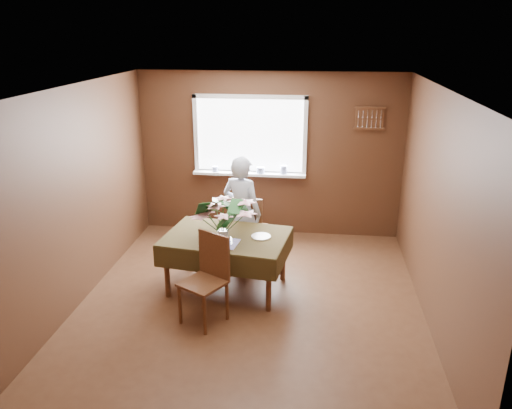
# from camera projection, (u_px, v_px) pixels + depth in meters

# --- Properties ---
(floor) EXTENTS (4.50, 4.50, 0.00)m
(floor) POSITION_uv_depth(u_px,v_px,m) (250.00, 303.00, 5.91)
(floor) COLOR #4D2C1A
(floor) RESTS_ON ground
(ceiling) EXTENTS (4.50, 4.50, 0.00)m
(ceiling) POSITION_uv_depth(u_px,v_px,m) (249.00, 88.00, 5.08)
(ceiling) COLOR white
(ceiling) RESTS_ON wall_back
(wall_back) EXTENTS (4.00, 0.00, 4.00)m
(wall_back) POSITION_uv_depth(u_px,v_px,m) (270.00, 155.00, 7.60)
(wall_back) COLOR brown
(wall_back) RESTS_ON floor
(wall_front) EXTENTS (4.00, 0.00, 4.00)m
(wall_front) POSITION_uv_depth(u_px,v_px,m) (206.00, 313.00, 3.39)
(wall_front) COLOR brown
(wall_front) RESTS_ON floor
(wall_left) EXTENTS (0.00, 4.50, 4.50)m
(wall_left) POSITION_uv_depth(u_px,v_px,m) (78.00, 197.00, 5.73)
(wall_left) COLOR brown
(wall_left) RESTS_ON floor
(wall_right) EXTENTS (0.00, 4.50, 4.50)m
(wall_right) POSITION_uv_depth(u_px,v_px,m) (437.00, 212.00, 5.27)
(wall_right) COLOR brown
(wall_right) RESTS_ON floor
(window_assembly) EXTENTS (1.72, 0.20, 1.22)m
(window_assembly) POSITION_uv_depth(u_px,v_px,m) (250.00, 148.00, 7.55)
(window_assembly) COLOR white
(window_assembly) RESTS_ON wall_back
(spoon_rack) EXTENTS (0.44, 0.05, 0.33)m
(spoon_rack) POSITION_uv_depth(u_px,v_px,m) (370.00, 118.00, 7.20)
(spoon_rack) COLOR brown
(spoon_rack) RESTS_ON wall_back
(dining_table) EXTENTS (1.59, 1.19, 0.72)m
(dining_table) POSITION_uv_depth(u_px,v_px,m) (226.00, 242.00, 6.06)
(dining_table) COLOR brown
(dining_table) RESTS_ON floor
(chair_far) EXTENTS (0.45, 0.45, 0.96)m
(chair_far) POSITION_uv_depth(u_px,v_px,m) (249.00, 226.00, 6.81)
(chair_far) COLOR brown
(chair_far) RESTS_ON floor
(chair_near) EXTENTS (0.58, 0.58, 0.99)m
(chair_near) POSITION_uv_depth(u_px,v_px,m) (208.00, 275.00, 5.44)
(chair_near) COLOR brown
(chair_near) RESTS_ON floor
(seated_woman) EXTENTS (0.66, 0.55, 1.54)m
(seated_woman) POSITION_uv_depth(u_px,v_px,m) (242.00, 212.00, 6.63)
(seated_woman) COLOR white
(seated_woman) RESTS_ON floor
(flower_bouquet) EXTENTS (0.62, 0.62, 0.53)m
(flower_bouquet) POSITION_uv_depth(u_px,v_px,m) (223.00, 215.00, 5.73)
(flower_bouquet) COLOR white
(flower_bouquet) RESTS_ON dining_table
(side_plate) EXTENTS (0.26, 0.26, 0.01)m
(side_plate) POSITION_uv_depth(u_px,v_px,m) (261.00, 236.00, 5.99)
(side_plate) COLOR white
(side_plate) RESTS_ON dining_table
(table_knife) EXTENTS (0.07, 0.23, 0.00)m
(table_knife) POSITION_uv_depth(u_px,v_px,m) (231.00, 241.00, 5.86)
(table_knife) COLOR silver
(table_knife) RESTS_ON dining_table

